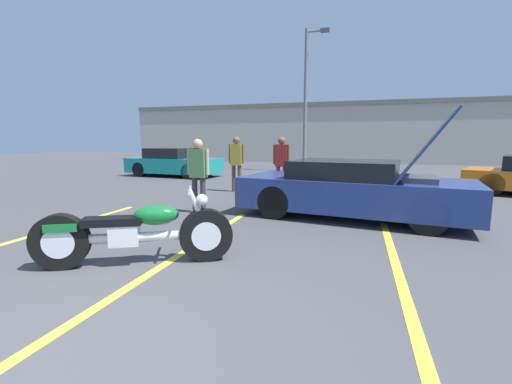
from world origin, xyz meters
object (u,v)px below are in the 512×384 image
at_px(motorcycle, 135,233).
at_px(show_car_hood_open, 353,189).
at_px(light_pole, 307,95).
at_px(spectator_near_motorcycle, 198,170).
at_px(parked_car_left_row, 174,163).
at_px(spectator_by_show_car, 236,159).
at_px(spectator_midground, 281,160).

xyz_separation_m(motorcycle, show_car_hood_open, (2.66, 3.69, 0.19)).
bearing_deg(light_pole, spectator_near_motorcycle, -93.74).
distance_m(parked_car_left_row, spectator_by_show_car, 5.79).
relative_size(motorcycle, show_car_hood_open, 0.48).
relative_size(show_car_hood_open, spectator_near_motorcycle, 2.94).
relative_size(light_pole, show_car_hood_open, 1.48).
relative_size(motorcycle, parked_car_left_row, 0.54).
bearing_deg(show_car_hood_open, spectator_near_motorcycle, -162.54).
bearing_deg(motorcycle, spectator_by_show_car, 71.74).
relative_size(spectator_near_motorcycle, spectator_midground, 0.95).
bearing_deg(spectator_midground, show_car_hood_open, -51.80).
bearing_deg(spectator_midground, spectator_near_motorcycle, -109.99).
distance_m(light_pole, spectator_midground, 8.48).
distance_m(motorcycle, spectator_by_show_car, 6.60).
xyz_separation_m(parked_car_left_row, spectator_by_show_car, (4.41, -3.74, 0.42)).
height_order(light_pole, parked_car_left_row, light_pole).
bearing_deg(spectator_by_show_car, light_pole, 82.56).
height_order(light_pole, spectator_near_motorcycle, light_pole).
height_order(motorcycle, parked_car_left_row, parked_car_left_row).
bearing_deg(show_car_hood_open, spectator_by_show_car, 151.10).
relative_size(parked_car_left_row, spectator_midground, 2.51).
bearing_deg(motorcycle, light_pole, 63.12).
relative_size(show_car_hood_open, spectator_by_show_car, 2.79).
bearing_deg(spectator_by_show_car, spectator_midground, -3.41).
relative_size(light_pole, parked_car_left_row, 1.65).
distance_m(spectator_by_show_car, spectator_midground, 1.47).
distance_m(show_car_hood_open, spectator_near_motorcycle, 3.37).
relative_size(spectator_by_show_car, spectator_midground, 1.00).
relative_size(light_pole, spectator_by_show_car, 4.13).
xyz_separation_m(show_car_hood_open, spectator_near_motorcycle, (-3.31, -0.49, 0.37)).
relative_size(parked_car_left_row, spectator_near_motorcycle, 2.63).
relative_size(show_car_hood_open, parked_car_left_row, 1.12).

